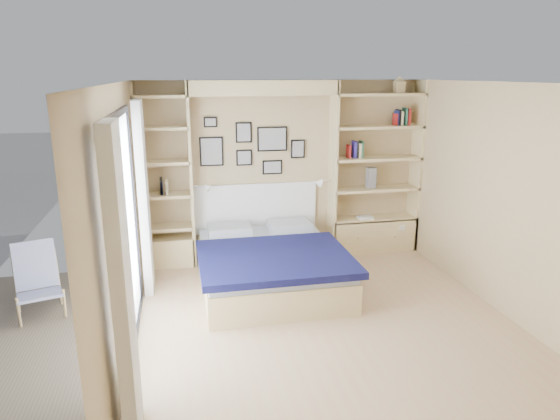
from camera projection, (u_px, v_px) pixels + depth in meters
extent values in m
plane|color=tan|center=(325.00, 323.00, 5.34)|extent=(4.50, 4.50, 0.00)
plane|color=tan|center=(282.00, 170.00, 7.13)|extent=(4.00, 0.00, 4.00)
plane|color=tan|center=(442.00, 313.00, 2.88)|extent=(4.00, 0.00, 4.00)
plane|color=tan|center=(121.00, 223.00, 4.62)|extent=(0.00, 4.50, 4.50)
plane|color=tan|center=(506.00, 201.00, 5.40)|extent=(0.00, 4.50, 4.50)
plane|color=white|center=(332.00, 83.00, 4.68)|extent=(4.50, 4.50, 0.00)
cube|color=#D9C185|center=(191.00, 176.00, 6.72)|extent=(0.04, 0.35, 2.50)
cube|color=#D9C185|center=(333.00, 170.00, 7.11)|extent=(0.04, 0.35, 2.50)
cube|color=#D9C185|center=(263.00, 88.00, 6.61)|extent=(2.00, 0.35, 0.20)
cube|color=#D9C185|center=(416.00, 167.00, 7.35)|extent=(0.04, 0.35, 2.50)
cube|color=#D9C185|center=(139.00, 178.00, 6.58)|extent=(0.04, 0.35, 2.50)
cube|color=#D9C185|center=(372.00, 234.00, 7.50)|extent=(1.30, 0.35, 0.50)
cube|color=#D9C185|center=(169.00, 251.00, 6.93)|extent=(0.70, 0.35, 0.40)
cube|color=black|center=(116.00, 115.00, 4.37)|extent=(0.04, 2.08, 0.06)
cube|color=black|center=(135.00, 340.00, 4.95)|extent=(0.04, 2.08, 0.06)
cube|color=black|center=(114.00, 281.00, 3.70)|extent=(0.04, 0.06, 2.20)
cube|color=black|center=(134.00, 210.00, 5.63)|extent=(0.04, 0.06, 2.20)
cube|color=silver|center=(125.00, 236.00, 4.66)|extent=(0.01, 2.00, 2.20)
cube|color=white|center=(122.00, 289.00, 3.44)|extent=(0.10, 0.45, 2.30)
cube|color=white|center=(144.00, 199.00, 5.90)|extent=(0.10, 0.45, 2.30)
cube|color=#D9C185|center=(373.00, 218.00, 7.43)|extent=(1.30, 0.35, 0.04)
cube|color=#D9C185|center=(375.00, 189.00, 7.31)|extent=(1.30, 0.35, 0.04)
cube|color=#D9C185|center=(376.00, 158.00, 7.19)|extent=(1.30, 0.35, 0.04)
cube|color=#D9C185|center=(378.00, 127.00, 7.07)|extent=(1.30, 0.35, 0.04)
cube|color=#D9C185|center=(380.00, 94.00, 6.95)|extent=(1.30, 0.35, 0.04)
cube|color=#D9C185|center=(167.00, 227.00, 6.83)|extent=(0.70, 0.35, 0.04)
cube|color=#D9C185|center=(165.00, 195.00, 6.71)|extent=(0.70, 0.35, 0.04)
cube|color=#D9C185|center=(163.00, 162.00, 6.60)|extent=(0.70, 0.35, 0.04)
cube|color=#D9C185|center=(161.00, 128.00, 6.48)|extent=(0.70, 0.35, 0.04)
cube|color=#D9C185|center=(159.00, 96.00, 6.37)|extent=(0.70, 0.35, 0.04)
cube|color=#D9C185|center=(270.00, 271.00, 6.27)|extent=(1.67, 2.09, 0.37)
cube|color=#ACB1BC|center=(269.00, 254.00, 6.21)|extent=(1.63, 2.05, 0.10)
cube|color=#0F113B|center=(275.00, 258.00, 5.85)|extent=(1.77, 1.46, 0.08)
cube|color=#ACB1BC|center=(229.00, 230.00, 6.80)|extent=(0.58, 0.42, 0.12)
cube|color=#ACB1BC|center=(289.00, 226.00, 6.97)|extent=(0.58, 0.42, 0.12)
cube|color=white|center=(255.00, 208.00, 7.17)|extent=(1.77, 0.04, 0.70)
cube|color=black|center=(211.00, 151.00, 6.84)|extent=(0.32, 0.02, 0.40)
cube|color=gray|center=(212.00, 152.00, 6.83)|extent=(0.28, 0.01, 0.36)
cube|color=black|center=(244.00, 132.00, 6.86)|extent=(0.22, 0.02, 0.28)
cube|color=gray|center=(244.00, 133.00, 6.85)|extent=(0.18, 0.01, 0.24)
cube|color=black|center=(244.00, 158.00, 6.95)|extent=(0.22, 0.02, 0.22)
cube|color=gray|center=(244.00, 158.00, 6.94)|extent=(0.18, 0.01, 0.18)
cube|color=black|center=(272.00, 139.00, 6.96)|extent=(0.42, 0.02, 0.34)
cube|color=gray|center=(272.00, 139.00, 6.95)|extent=(0.38, 0.01, 0.30)
cube|color=black|center=(272.00, 167.00, 7.07)|extent=(0.28, 0.02, 0.20)
cube|color=gray|center=(272.00, 167.00, 7.06)|extent=(0.24, 0.01, 0.16)
cube|color=black|center=(298.00, 149.00, 7.07)|extent=(0.20, 0.02, 0.26)
cube|color=gray|center=(298.00, 149.00, 7.06)|extent=(0.16, 0.01, 0.22)
cube|color=black|center=(210.00, 122.00, 6.73)|extent=(0.18, 0.02, 0.14)
cube|color=gray|center=(210.00, 122.00, 6.72)|extent=(0.14, 0.01, 0.10)
cylinder|color=silver|center=(202.00, 186.00, 6.71)|extent=(0.20, 0.02, 0.02)
cone|color=white|center=(209.00, 187.00, 6.73)|extent=(0.13, 0.12, 0.15)
cylinder|color=silver|center=(325.00, 181.00, 7.04)|extent=(0.20, 0.02, 0.02)
cone|color=white|center=(318.00, 182.00, 7.03)|extent=(0.13, 0.12, 0.15)
cube|color=#A51E1E|center=(349.00, 151.00, 7.07)|extent=(0.02, 0.15, 0.19)
cube|color=navy|center=(354.00, 150.00, 7.08)|extent=(0.03, 0.15, 0.24)
cube|color=black|center=(356.00, 150.00, 7.09)|extent=(0.03, 0.15, 0.23)
cube|color=#C6B98D|center=(358.00, 151.00, 7.10)|extent=(0.04, 0.15, 0.21)
cube|color=#26593F|center=(361.00, 149.00, 7.10)|extent=(0.03, 0.15, 0.24)
cube|color=#A51E1E|center=(395.00, 119.00, 7.09)|extent=(0.02, 0.15, 0.16)
cube|color=navy|center=(397.00, 118.00, 7.09)|extent=(0.03, 0.15, 0.21)
cube|color=black|center=(398.00, 117.00, 7.09)|extent=(0.03, 0.15, 0.22)
cube|color=#BFB28C|center=(400.00, 118.00, 7.10)|extent=(0.04, 0.15, 0.20)
cube|color=#235843|center=(405.00, 116.00, 7.11)|extent=(0.03, 0.15, 0.24)
cube|color=#A51E1E|center=(408.00, 117.00, 7.12)|extent=(0.03, 0.15, 0.23)
cube|color=navy|center=(162.00, 188.00, 6.67)|extent=(0.02, 0.15, 0.18)
cube|color=black|center=(161.00, 186.00, 6.67)|extent=(0.03, 0.15, 0.22)
cube|color=#BFB28C|center=(167.00, 187.00, 6.69)|extent=(0.03, 0.15, 0.18)
cube|color=#D9C185|center=(399.00, 87.00, 6.98)|extent=(0.13, 0.13, 0.15)
cone|color=#D9C185|center=(400.00, 79.00, 6.95)|extent=(0.20, 0.20, 0.08)
cube|color=slate|center=(371.00, 178.00, 7.25)|extent=(0.12, 0.12, 0.30)
cube|color=white|center=(365.00, 217.00, 7.34)|extent=(0.22, 0.16, 0.03)
cylinder|color=tan|center=(19.00, 314.00, 5.13)|extent=(0.07, 0.13, 0.39)
cylinder|color=tan|center=(64.00, 304.00, 5.33)|extent=(0.07, 0.13, 0.39)
cylinder|color=tan|center=(16.00, 286.00, 5.57)|extent=(0.12, 0.32, 0.64)
cylinder|color=tan|center=(58.00, 278.00, 5.77)|extent=(0.12, 0.32, 0.64)
cube|color=#353EA9|center=(40.00, 295.00, 5.38)|extent=(0.58, 0.65, 0.14)
cube|color=#353EA9|center=(35.00, 265.00, 5.64)|extent=(0.49, 0.34, 0.52)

